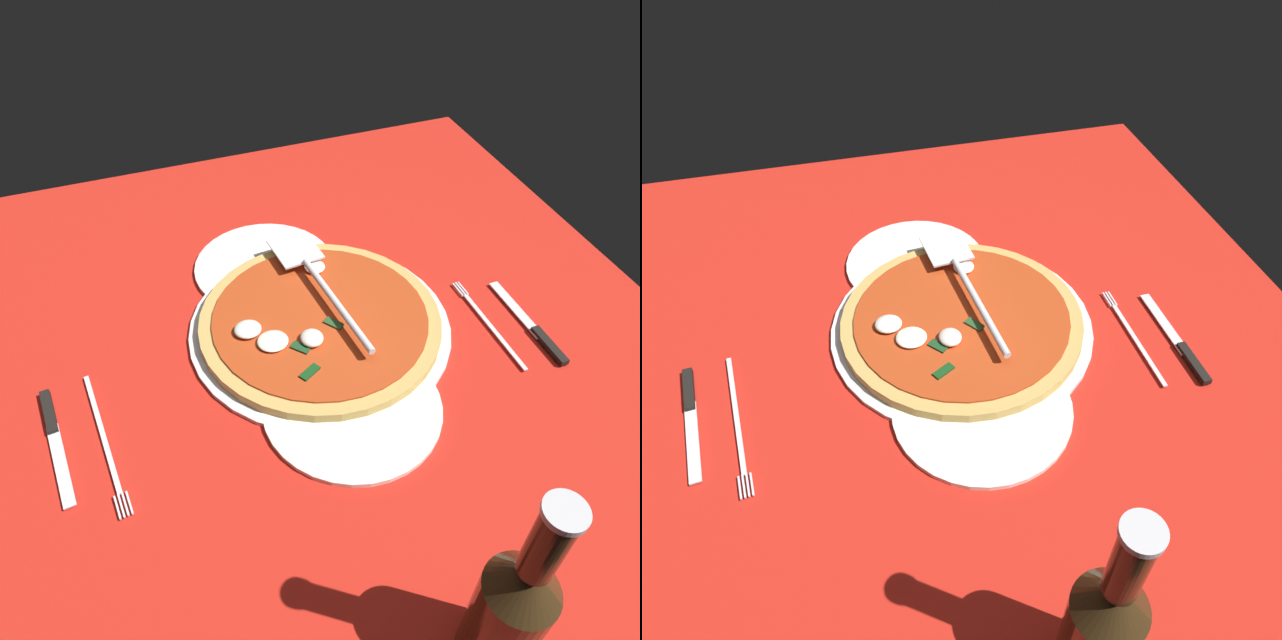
% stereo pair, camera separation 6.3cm
% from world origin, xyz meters
% --- Properties ---
extents(ground_plane, '(1.08, 1.08, 0.01)m').
position_xyz_m(ground_plane, '(0.00, 0.00, -0.00)').
color(ground_plane, red).
extents(checker_pattern, '(1.08, 1.08, 0.00)m').
position_xyz_m(checker_pattern, '(-0.00, -0.00, 0.00)').
color(checker_pattern, silver).
rests_on(checker_pattern, ground_plane).
extents(pizza_pan, '(0.37, 0.37, 0.01)m').
position_xyz_m(pizza_pan, '(-0.03, 0.05, 0.01)').
color(pizza_pan, silver).
rests_on(pizza_pan, ground_plane).
extents(dinner_plate_left, '(0.22, 0.22, 0.01)m').
position_xyz_m(dinner_plate_left, '(-0.18, 0.02, 0.01)').
color(dinner_plate_left, white).
rests_on(dinner_plate_left, ground_plane).
extents(dinner_plate_right, '(0.23, 0.23, 0.01)m').
position_xyz_m(dinner_plate_right, '(0.12, 0.04, 0.01)').
color(dinner_plate_right, white).
rests_on(dinner_plate_right, ground_plane).
extents(pizza, '(0.34, 0.34, 0.03)m').
position_xyz_m(pizza, '(-0.03, 0.05, 0.02)').
color(pizza, tan).
rests_on(pizza, pizza_pan).
extents(pizza_server, '(0.28, 0.07, 0.01)m').
position_xyz_m(pizza_server, '(-0.08, 0.07, 0.04)').
color(pizza_server, silver).
rests_on(pizza_server, pizza).
extents(place_setting_near, '(0.22, 0.14, 0.01)m').
position_xyz_m(place_setting_near, '(0.05, -0.28, 0.00)').
color(place_setting_near, white).
rests_on(place_setting_near, ground_plane).
extents(place_setting_far, '(0.20, 0.12, 0.01)m').
position_xyz_m(place_setting_far, '(0.07, 0.31, 0.00)').
color(place_setting_far, white).
rests_on(place_setting_far, ground_plane).
extents(beer_bottle, '(0.06, 0.06, 0.26)m').
position_xyz_m(beer_bottle, '(0.42, 0.05, 0.10)').
color(beer_bottle, '#30210F').
rests_on(beer_bottle, ground_plane).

